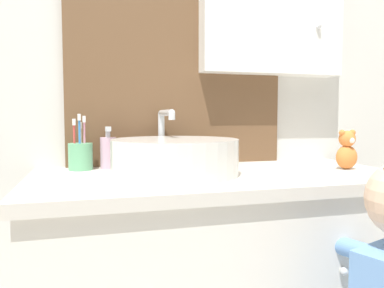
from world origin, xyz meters
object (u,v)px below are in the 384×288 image
sink_basin (175,156)px  toothbrush_holder (81,155)px  soap_dispenser (108,152)px  teddy_bear (347,151)px

sink_basin → toothbrush_holder: size_ratio=2.37×
toothbrush_holder → soap_dispenser: size_ratio=1.29×
sink_basin → teddy_bear: size_ratio=3.29×
soap_dispenser → toothbrush_holder: bearing=-174.5°
sink_basin → soap_dispenser: 0.28m
soap_dispenser → teddy_bear: bearing=-16.5°
toothbrush_holder → soap_dispenser: 0.09m
toothbrush_holder → soap_dispenser: toothbrush_holder is taller
sink_basin → soap_dispenser: size_ratio=3.06×
sink_basin → toothbrush_holder: bearing=147.1°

